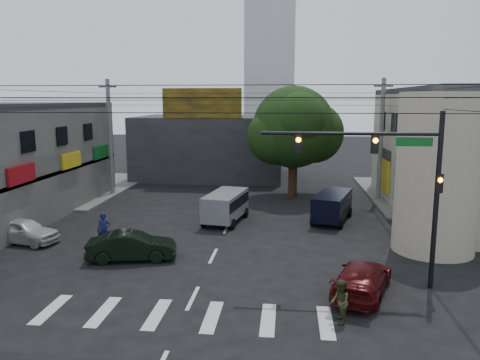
% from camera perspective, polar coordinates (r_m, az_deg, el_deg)
% --- Properties ---
extents(ground, '(160.00, 160.00, 0.00)m').
position_cam_1_polar(ground, '(21.58, -4.15, -10.95)').
color(ground, black).
rests_on(ground, ground).
extents(sidewalk_far_left, '(16.00, 16.00, 0.15)m').
position_cam_1_polar(sidewalk_far_left, '(44.24, -23.43, -0.85)').
color(sidewalk_far_left, '#514F4C').
rests_on(sidewalk_far_left, ground).
extents(sidewalk_far_right, '(16.00, 16.00, 0.15)m').
position_cam_1_polar(sidewalk_far_right, '(41.21, 26.25, -1.79)').
color(sidewalk_far_right, '#514F4C').
rests_on(sidewalk_far_right, ground).
extents(corner_column, '(4.00, 4.00, 8.00)m').
position_cam_1_polar(corner_column, '(25.25, 22.89, 0.74)').
color(corner_column, gray).
rests_on(corner_column, ground).
extents(building_far, '(14.00, 10.00, 6.00)m').
position_cam_1_polar(building_far, '(46.72, -3.50, 4.10)').
color(building_far, '#232326').
rests_on(building_far, ground).
extents(billboard, '(7.00, 0.30, 2.60)m').
position_cam_1_polar(billboard, '(41.66, -4.67, 9.32)').
color(billboard, olive).
rests_on(billboard, building_far).
extents(tower_distant, '(9.00, 9.00, 44.00)m').
position_cam_1_polar(tower_distant, '(91.07, 3.76, 18.87)').
color(tower_distant, silver).
rests_on(tower_distant, ground).
extents(street_tree, '(6.40, 6.40, 8.70)m').
position_cam_1_polar(street_tree, '(36.93, 6.56, 6.39)').
color(street_tree, black).
rests_on(street_tree, ground).
extents(traffic_gantry, '(7.10, 0.35, 7.20)m').
position_cam_1_polar(traffic_gantry, '(19.53, 18.35, 1.03)').
color(traffic_gantry, black).
rests_on(traffic_gantry, ground).
extents(utility_pole_far_left, '(0.32, 0.32, 9.20)m').
position_cam_1_polar(utility_pole_far_left, '(38.65, -15.57, 4.95)').
color(utility_pole_far_left, '#59595B').
rests_on(utility_pole_far_left, ground).
extents(utility_pole_far_right, '(0.32, 0.32, 9.20)m').
position_cam_1_polar(utility_pole_far_right, '(36.65, 16.79, 4.64)').
color(utility_pole_far_right, '#59595B').
rests_on(utility_pole_far_right, ground).
extents(dark_sedan, '(3.14, 4.79, 1.38)m').
position_cam_1_polar(dark_sedan, '(23.23, -13.04, -7.85)').
color(dark_sedan, black).
rests_on(dark_sedan, ground).
extents(white_compact, '(3.11, 4.56, 1.35)m').
position_cam_1_polar(white_compact, '(27.82, -24.90, -5.63)').
color(white_compact, '#B9BAB5').
rests_on(white_compact, ground).
extents(maroon_sedan, '(4.63, 5.63, 1.30)m').
position_cam_1_polar(maroon_sedan, '(19.52, 14.65, -11.51)').
color(maroon_sedan, '#41090B').
rests_on(maroon_sedan, ground).
extents(silver_minivan, '(5.00, 3.32, 1.88)m').
position_cam_1_polar(silver_minivan, '(29.38, -1.77, -3.37)').
color(silver_minivan, gray).
rests_on(silver_minivan, ground).
extents(navy_van, '(5.46, 4.18, 1.81)m').
position_cam_1_polar(navy_van, '(30.14, 11.17, -3.29)').
color(navy_van, black).
rests_on(navy_van, ground).
extents(traffic_officer, '(0.92, 0.80, 1.89)m').
position_cam_1_polar(traffic_officer, '(25.34, -16.25, -5.91)').
color(traffic_officer, '#141846').
rests_on(traffic_officer, ground).
extents(pedestrian_olive, '(0.84, 0.70, 1.55)m').
position_cam_1_polar(pedestrian_olive, '(16.94, 12.07, -14.33)').
color(pedestrian_olive, '#2F3A1B').
rests_on(pedestrian_olive, ground).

